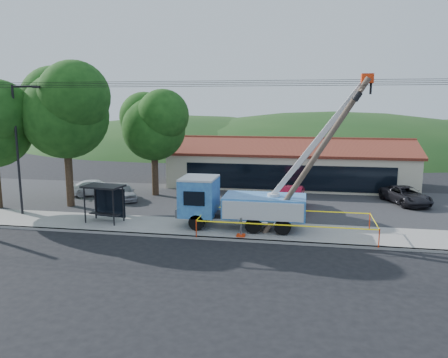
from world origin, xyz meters
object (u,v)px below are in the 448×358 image
object	(u,v)px
car_red	(289,210)
car_dark	(405,205)
car_white	(97,196)
car_silver	(124,201)
utility_truck	(239,201)
bus_shelter	(105,195)
leaning_pole	(319,151)

from	to	relation	value
car_red	car_dark	bearing A→B (deg)	25.68
car_white	car_dark	world-z (taller)	car_dark
car_silver	car_red	bearing A→B (deg)	-36.92
car_silver	car_white	world-z (taller)	car_silver
utility_truck	bus_shelter	world-z (taller)	utility_truck
leaning_pole	car_silver	xyz separation A→B (m)	(-15.04, 7.17, -5.10)
bus_shelter	car_white	distance (m)	9.28
car_silver	bus_shelter	bearing A→B (deg)	-110.06
utility_truck	car_dark	bearing A→B (deg)	37.16
leaning_pole	bus_shelter	size ratio (longest dim) A/B	3.39
car_white	utility_truck	bearing A→B (deg)	-144.43
leaning_pole	utility_truck	bearing A→B (deg)	169.73
utility_truck	car_white	xyz separation A→B (m)	(-13.33, 7.67, -1.83)
car_red	car_white	size ratio (longest dim) A/B	1.13
leaning_pole	car_red	size ratio (longest dim) A/B	1.86
car_red	car_silver	bearing A→B (deg)	-178.90
car_white	car_dark	xyz separation A→B (m)	(25.07, 1.24, 0.00)
leaning_pole	car_red	distance (m)	8.35
car_dark	car_white	bearing A→B (deg)	162.83
leaning_pole	bus_shelter	bearing A→B (deg)	177.14
leaning_pole	car_white	world-z (taller)	leaning_pole
bus_shelter	car_white	world-z (taller)	bus_shelter
utility_truck	bus_shelter	xyz separation A→B (m)	(-8.77, -0.18, 0.10)
car_silver	car_white	bearing A→B (deg)	122.37
car_white	bus_shelter	bearing A→B (deg)	-174.38
utility_truck	car_dark	distance (m)	14.85
leaning_pole	car_red	xyz separation A→B (m)	(-1.76, 6.37, -5.10)
bus_shelter	car_dark	xyz separation A→B (m)	(20.52, 9.08, -1.93)
utility_truck	car_dark	size ratio (longest dim) A/B	2.34
bus_shelter	car_dark	distance (m)	22.52
bus_shelter	car_red	size ratio (longest dim) A/B	0.55
car_silver	car_red	distance (m)	13.31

